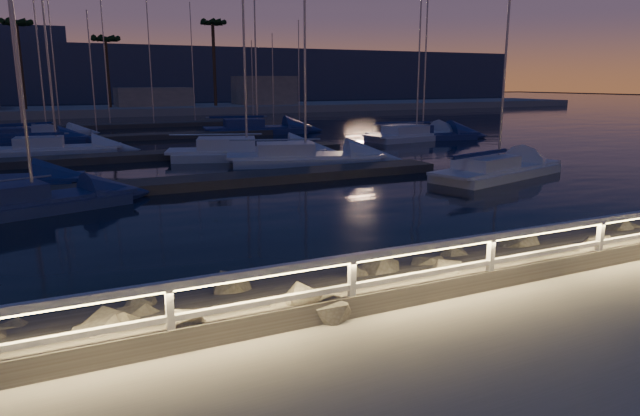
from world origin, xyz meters
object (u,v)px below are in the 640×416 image
Objects in this scene: guard_rail at (446,256)px; sailboat_h at (420,134)px; sailboat_l at (414,135)px; sailboat_n at (45,133)px; sailboat_c at (301,157)px; sailboat_k at (254,128)px; sailboat_b at (28,201)px; sailboat_i at (21,140)px; sailboat_j at (53,148)px; sailboat_d at (495,169)px; sailboat_g at (243,151)px.

sailboat_h is (19.83, 28.43, -0.95)m from guard_rail.
sailboat_n is (-25.32, 14.47, -0.04)m from sailboat_l.
sailboat_k is (3.91, 18.58, 0.02)m from sailboat_c.
sailboat_b is 22.21m from sailboat_i.
sailboat_b is at bearing -88.18° from sailboat_j.
sailboat_b is at bearing -93.20° from sailboat_i.
sailboat_d reaches higher than sailboat_b.
guard_rail is 34.68m from sailboat_h.
guard_rail is 34.09m from sailboat_l.
sailboat_g is (10.97, 9.83, 0.06)m from sailboat_b.
sailboat_n is at bearing 97.50° from sailboat_j.
sailboat_d is 0.92× the size of sailboat_l.
sailboat_g is at bearing -152.56° from sailboat_h.
sailboat_d is (6.46, -7.85, -0.03)m from sailboat_c.
sailboat_l is 29.16m from sailboat_n.
sailboat_h is at bearing 50.56° from sailboat_d.
sailboat_k is at bearing 95.86° from sailboat_c.
sailboat_d is at bearing -54.34° from sailboat_i.
sailboat_b is 0.78× the size of sailboat_l.
sailboat_g is at bearing 80.47° from guard_rail.
sailboat_g is 1.11× the size of sailboat_i.
sailboat_d is at bearing -32.82° from sailboat_c.
sailboat_k is 13.92m from sailboat_l.
sailboat_b is (-7.01, 13.74, -0.97)m from guard_rail.
guard_rail is 3.02× the size of sailboat_h.
sailboat_g is at bearing -28.51° from sailboat_j.
sailboat_i is at bearing 151.73° from sailboat_g.
sailboat_k reaches higher than sailboat_n.
sailboat_n is (-6.19, 42.67, -0.98)m from guard_rail.
sailboat_b reaches higher than guard_rail.
sailboat_d is 14.19m from sailboat_g.
sailboat_b is 0.75× the size of sailboat_g.
sailboat_d is 25.74m from sailboat_j.
sailboat_c is at bearing 114.17° from sailboat_d.
sailboat_k is (-2.55, 26.43, 0.05)m from sailboat_d.
sailboat_b is 0.80× the size of sailboat_c.
sailboat_l is (15.18, 4.63, -0.03)m from sailboat_g.
sailboat_h is at bearing 10.62° from sailboat_l.
sailboat_j is at bearing 100.91° from guard_rail.
sailboat_h is 1.06× the size of sailboat_i.
sailboat_g is at bearing 24.69° from sailboat_b.
sailboat_h reaches higher than sailboat_i.
sailboat_c is 0.98× the size of sailboat_h.
sailboat_i is (-20.32, 23.63, 0.07)m from sailboat_d.
sailboat_b is 0.75× the size of sailboat_k.
sailboat_k reaches higher than sailboat_i.
guard_rail is 43.13m from sailboat_n.
sailboat_i is (-7.72, 35.94, -0.90)m from guard_rail.
sailboat_b is at bearing -115.46° from sailboat_k.
sailboat_g is 16.60m from sailboat_h.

